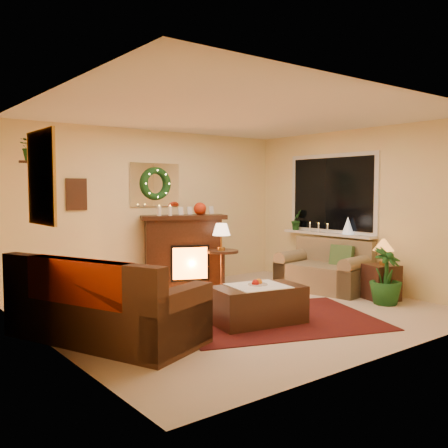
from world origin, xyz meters
TOP-DOWN VIEW (x-y plane):
  - floor at (0.00, 0.00)m, footprint 5.00×5.00m
  - ceiling at (0.00, 0.00)m, footprint 5.00×5.00m
  - wall_back at (0.00, 2.25)m, footprint 5.00×5.00m
  - wall_front at (0.00, -2.25)m, footprint 5.00×5.00m
  - wall_left at (-2.50, 0.00)m, footprint 4.50×4.50m
  - wall_right at (2.50, 0.00)m, footprint 4.50×4.50m
  - area_rug at (0.09, -0.60)m, footprint 2.91×2.55m
  - sofa at (-1.94, -0.06)m, footprint 1.68×2.34m
  - red_throw at (-1.95, 0.11)m, footprint 0.81×1.31m
  - fireplace at (0.30, 1.86)m, footprint 1.29×0.84m
  - poinsettia at (0.62, 1.81)m, footprint 0.21×0.21m
  - mantel_candle_a at (-0.14, 1.86)m, footprint 0.07×0.07m
  - mantel_candle_b at (0.03, 1.80)m, footprint 0.06×0.06m
  - mantel_mirror at (0.00, 2.23)m, footprint 0.92×0.02m
  - wreath at (0.00, 2.19)m, footprint 0.55×0.11m
  - wall_art at (-1.35, 2.23)m, footprint 0.32×0.03m
  - gold_mirror at (-2.48, 0.30)m, footprint 0.03×0.84m
  - hanging_plant at (-2.34, 1.05)m, footprint 0.33×0.28m
  - loveseat at (1.94, 0.25)m, footprint 1.05×1.53m
  - window_frame at (2.48, 0.55)m, footprint 0.03×1.86m
  - window_glass at (2.47, 0.55)m, footprint 0.02×1.70m
  - window_sill at (2.38, 0.55)m, footprint 0.22×1.86m
  - mini_tree at (2.40, 0.14)m, footprint 0.18×0.18m
  - sill_plant at (2.38, 1.28)m, footprint 0.26×0.21m
  - side_table_round at (0.62, 1.19)m, footprint 0.61×0.61m
  - lamp_cream at (0.59, 1.19)m, footprint 0.28×0.28m
  - end_table_square at (2.10, -0.72)m, footprint 0.53×0.53m
  - lamp_tiffany at (2.09, -0.76)m, footprint 0.30×0.30m
  - coffee_table at (-0.21, -0.60)m, footprint 1.18×0.79m
  - fruit_bowl at (-0.19, -0.56)m, footprint 0.24×0.24m
  - floor_palm at (1.89, -0.94)m, footprint 1.45×1.45m

SIDE VIEW (x-z plane):
  - floor at x=0.00m, z-range 0.00..0.00m
  - area_rug at x=0.09m, z-range 0.00..0.01m
  - coffee_table at x=-0.21m, z-range -0.02..0.44m
  - end_table_square at x=2.10m, z-range 0.01..0.53m
  - side_table_round at x=0.62m, z-range 0.00..0.65m
  - loveseat at x=1.94m, z-range 0.01..0.83m
  - sofa at x=-1.94m, z-range -0.03..0.89m
  - floor_palm at x=1.89m, z-range -0.76..1.66m
  - fruit_bowl at x=-0.19m, z-range 0.42..0.48m
  - red_throw at x=-1.95m, z-range 0.44..0.47m
  - fireplace at x=0.30m, z-range -0.02..1.12m
  - lamp_tiffany at x=2.09m, z-range 0.52..0.97m
  - window_sill at x=2.38m, z-range 0.85..0.89m
  - lamp_cream at x=0.59m, z-range 0.66..1.10m
  - mini_tree at x=2.40m, z-range 0.90..1.18m
  - sill_plant at x=2.38m, z-range 0.85..1.32m
  - mantel_candle_a at x=-0.14m, z-range 1.16..1.36m
  - mantel_candle_b at x=0.03m, z-range 1.16..1.36m
  - wall_back at x=0.00m, z-range 1.30..1.30m
  - wall_front at x=0.00m, z-range 1.30..1.30m
  - wall_left at x=-2.50m, z-range 1.30..1.30m
  - wall_right at x=2.50m, z-range 1.30..1.30m
  - poinsettia at x=0.62m, z-range 1.19..1.41m
  - wall_art at x=-1.35m, z-range 1.31..1.79m
  - window_frame at x=2.48m, z-range 0.87..2.23m
  - window_glass at x=2.47m, z-range 0.94..2.16m
  - mantel_mirror at x=0.00m, z-range 1.34..2.06m
  - wreath at x=0.00m, z-range 1.44..2.00m
  - gold_mirror at x=-2.48m, z-range 1.25..2.25m
  - hanging_plant at x=-2.34m, z-range 1.79..2.15m
  - ceiling at x=0.00m, z-range 2.60..2.60m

